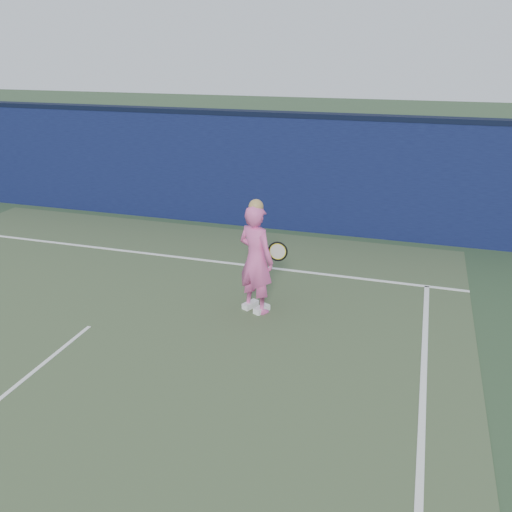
% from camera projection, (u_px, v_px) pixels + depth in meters
% --- Properties ---
extents(ground, '(80.00, 80.00, 0.00)m').
position_uv_depth(ground, '(47.00, 362.00, 7.19)').
color(ground, '#2F472B').
rests_on(ground, ground).
extents(backstop_wall, '(24.00, 0.40, 2.50)m').
position_uv_depth(backstop_wall, '(219.00, 170.00, 12.53)').
color(backstop_wall, '#0C1238').
rests_on(backstop_wall, ground).
extents(wall_cap, '(24.00, 0.42, 0.10)m').
position_uv_depth(wall_cap, '(217.00, 112.00, 12.06)').
color(wall_cap, black).
rests_on(wall_cap, backstop_wall).
extents(player, '(0.75, 0.64, 1.82)m').
position_uv_depth(player, '(256.00, 259.00, 8.29)').
color(player, '#E75AA5').
rests_on(player, ground).
extents(racket, '(0.60, 0.17, 0.33)m').
position_uv_depth(racket, '(276.00, 252.00, 8.62)').
color(racket, black).
rests_on(racket, ground).
extents(court_lines, '(11.00, 12.04, 0.01)m').
position_uv_depth(court_lines, '(30.00, 375.00, 6.90)').
color(court_lines, white).
rests_on(court_lines, court_surface).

